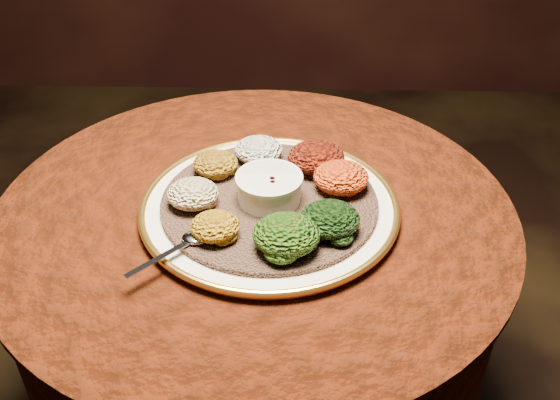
{
  "coord_description": "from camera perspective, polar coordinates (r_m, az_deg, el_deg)",
  "views": [
    {
      "loc": [
        0.07,
        -0.93,
        1.42
      ],
      "look_at": [
        0.05,
        -0.02,
        0.76
      ],
      "focal_mm": 40.0,
      "sensor_mm": 36.0,
      "label": 1
    }
  ],
  "objects": [
    {
      "name": "portion_kitfo",
      "position": [
        1.19,
        3.35,
        3.94
      ],
      "size": [
        0.11,
        0.1,
        0.05
      ],
      "primitive_type": "ellipsoid",
      "color": "black",
      "rests_on": "injera"
    },
    {
      "name": "portion_tikil",
      "position": [
        1.14,
        5.6,
        2.09
      ],
      "size": [
        0.1,
        0.1,
        0.05
      ],
      "primitive_type": "ellipsoid",
      "color": "#B76C0F",
      "rests_on": "injera"
    },
    {
      "name": "portion_timatim",
      "position": [
        1.11,
        -7.97,
        0.57
      ],
      "size": [
        0.09,
        0.09,
        0.04
      ],
      "primitive_type": "ellipsoid",
      "color": "maroon",
      "rests_on": "injera"
    },
    {
      "name": "injera",
      "position": [
        1.12,
        -0.98,
        -0.16
      ],
      "size": [
        0.4,
        0.4,
        0.01
      ],
      "primitive_type": "cylinder",
      "rotation": [
        0.0,
        0.0,
        0.04
      ],
      "color": "brown",
      "rests_on": "platter"
    },
    {
      "name": "portion_ayib",
      "position": [
        1.22,
        -1.96,
        4.59
      ],
      "size": [
        0.09,
        0.09,
        0.05
      ],
      "primitive_type": "ellipsoid",
      "color": "silver",
      "rests_on": "injera"
    },
    {
      "name": "table",
      "position": [
        1.27,
        -2.16,
        -6.99
      ],
      "size": [
        0.96,
        0.96,
        0.73
      ],
      "color": "black",
      "rests_on": "ground"
    },
    {
      "name": "portion_gomen",
      "position": [
        1.04,
        4.6,
        -1.74
      ],
      "size": [
        0.1,
        0.1,
        0.05
      ],
      "primitive_type": "ellipsoid",
      "color": "black",
      "rests_on": "injera"
    },
    {
      "name": "stew_bowl",
      "position": [
        1.1,
        -0.99,
        1.25
      ],
      "size": [
        0.12,
        0.12,
        0.05
      ],
      "color": "silver",
      "rests_on": "injera"
    },
    {
      "name": "portion_kik",
      "position": [
        1.03,
        -5.96,
        -2.41
      ],
      "size": [
        0.08,
        0.08,
        0.04
      ],
      "primitive_type": "ellipsoid",
      "color": "#A86C0E",
      "rests_on": "injera"
    },
    {
      "name": "platter",
      "position": [
        1.13,
        -0.97,
        -0.61
      ],
      "size": [
        0.56,
        0.56,
        0.02
      ],
      "rotation": [
        0.0,
        0.0,
        -0.29
      ],
      "color": "white",
      "rests_on": "table"
    },
    {
      "name": "portion_shiro",
      "position": [
        1.19,
        -5.92,
        3.32
      ],
      "size": [
        0.09,
        0.08,
        0.04
      ],
      "primitive_type": "ellipsoid",
      "color": "#996B12",
      "rests_on": "injera"
    },
    {
      "name": "spoon",
      "position": [
        1.03,
        -8.16,
        -3.68
      ],
      "size": [
        0.12,
        0.12,
        0.01
      ],
      "rotation": [
        0.0,
        0.0,
        -2.34
      ],
      "color": "silver",
      "rests_on": "injera"
    },
    {
      "name": "portion_mixveg",
      "position": [
        1.0,
        0.59,
        -3.18
      ],
      "size": [
        0.11,
        0.1,
        0.05
      ],
      "primitive_type": "ellipsoid",
      "color": "#9F360A",
      "rests_on": "injera"
    }
  ]
}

